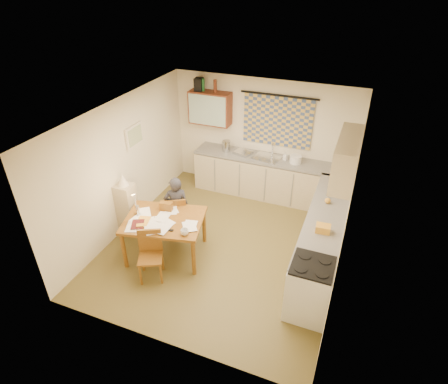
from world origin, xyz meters
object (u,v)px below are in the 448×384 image
at_px(chair_far, 176,223).
at_px(person, 177,207).
at_px(stove, 309,289).
at_px(counter_right, 323,239).
at_px(shelf_stand, 127,209).
at_px(dining_table, 166,236).
at_px(counter_back, 269,178).

xyz_separation_m(chair_far, person, (0.04, -0.00, 0.36)).
bearing_deg(person, chair_far, -28.45).
bearing_deg(stove, counter_right, 90.00).
relative_size(counter_right, person, 2.37).
bearing_deg(counter_right, shelf_stand, -171.37).
distance_m(counter_right, dining_table, 2.70).
relative_size(counter_back, person, 2.65).
relative_size(counter_right, stove, 3.15).
relative_size(dining_table, person, 1.20).
bearing_deg(chair_far, person, 147.07).
relative_size(dining_table, shelf_stand, 1.45).
bearing_deg(chair_far, shelf_stand, -16.63).
bearing_deg(person, dining_table, 68.15).
relative_size(stove, shelf_stand, 0.91).
distance_m(dining_table, chair_far, 0.58).
height_order(counter_back, dining_table, counter_back).
bearing_deg(shelf_stand, counter_right, 8.63).
xyz_separation_m(dining_table, chair_far, (-0.10, 0.56, -0.11)).
height_order(counter_back, person, person).
relative_size(stove, dining_table, 0.62).
relative_size(stove, person, 0.75).
height_order(counter_right, dining_table, counter_right).
bearing_deg(counter_right, chair_far, -173.80).
distance_m(counter_right, person, 2.65).
relative_size(counter_back, dining_table, 2.20).
height_order(person, shelf_stand, person).
relative_size(counter_back, counter_right, 1.12).
bearing_deg(dining_table, shelf_stand, 149.44).
bearing_deg(counter_back, stove, -64.24).
height_order(dining_table, chair_far, chair_far).
height_order(dining_table, shelf_stand, shelf_stand).
bearing_deg(chair_far, stove, 127.70).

